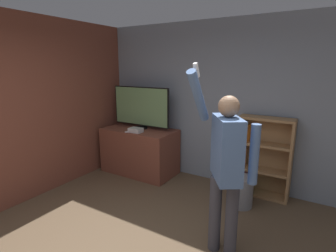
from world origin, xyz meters
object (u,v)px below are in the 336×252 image
object	(u,v)px
game_console	(136,130)
person	(226,161)
television	(141,107)
bookshelf	(259,159)
waste_bin	(241,191)

from	to	relation	value
game_console	person	size ratio (longest dim) A/B	0.11
television	person	size ratio (longest dim) A/B	0.59
television	person	bearing A→B (deg)	-33.38
television	bookshelf	distance (m)	2.21
television	person	xyz separation A→B (m)	(2.09, -1.38, -0.19)
person	waste_bin	size ratio (longest dim) A/B	4.53
person	waste_bin	distance (m)	1.34
bookshelf	waste_bin	xyz separation A→B (m)	(-0.11, -0.50, -0.36)
television	bookshelf	xyz separation A→B (m)	(2.10, 0.18, -0.66)
waste_bin	game_console	bearing A→B (deg)	179.10
television	game_console	size ratio (longest dim) A/B	5.17
game_console	waste_bin	world-z (taller)	game_console
bookshelf	waste_bin	world-z (taller)	bookshelf
game_console	waste_bin	bearing A→B (deg)	-0.90
television	game_console	distance (m)	0.47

